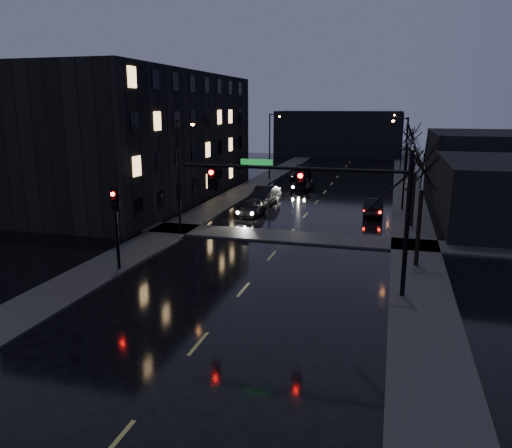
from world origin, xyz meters
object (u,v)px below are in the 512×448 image
Objects in this scene: oncoming_car_a at (252,207)px; oncoming_car_c at (302,184)px; oncoming_car_b at (264,195)px; oncoming_car_d at (301,172)px; lead_car at (373,206)px.

oncoming_car_a reaches higher than oncoming_car_c.
oncoming_car_b is (-0.31, 5.22, 0.11)m from oncoming_car_a.
oncoming_car_d is at bearing 92.66° from oncoming_car_a.
oncoming_car_d is (-1.75, 8.59, 0.15)m from oncoming_car_c.
lead_car is (7.96, -10.88, 0.11)m from oncoming_car_c.
oncoming_car_d is (0.01, 22.31, 0.08)m from oncoming_car_a.
oncoming_car_c is 0.84× the size of oncoming_car_d.
oncoming_car_c is 1.02× the size of lead_car.
oncoming_car_b is 17.10m from oncoming_car_d.
oncoming_car_a is 13.84m from oncoming_car_c.
oncoming_car_b reaches higher than oncoming_car_d.
oncoming_car_b is 1.09× the size of oncoming_car_c.
oncoming_car_a is 0.76× the size of oncoming_car_d.
oncoming_car_d reaches higher than lead_car.
oncoming_car_d is 21.75m from lead_car.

